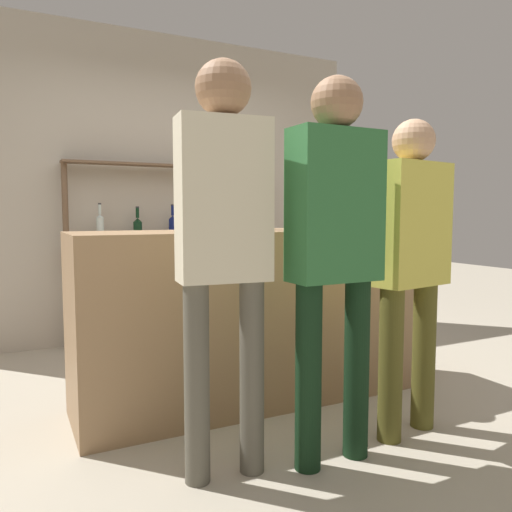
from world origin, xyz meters
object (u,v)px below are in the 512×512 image
object	(u,v)px
counter_bottle_2	(345,210)
customer_center	(335,238)
ice_bucket	(322,212)
customer_right	(411,253)
customer_left	(224,230)
wine_glass	(269,213)
counter_bottle_1	(333,207)
counter_bottle_0	(262,211)

from	to	relation	value
counter_bottle_2	customer_center	distance (m)	1.04
counter_bottle_2	ice_bucket	size ratio (longest dim) A/B	1.50
customer_right	customer_left	distance (m)	1.04
counter_bottle_2	customer_left	distance (m)	1.34
counter_bottle_2	customer_left	xyz separation A→B (m)	(-1.15, -0.70, -0.09)
customer_left	customer_center	bearing A→B (deg)	-95.93
wine_glass	customer_right	distance (m)	0.95
counter_bottle_2	customer_center	xyz separation A→B (m)	(-0.65, -0.80, -0.13)
counter_bottle_1	customer_center	size ratio (longest dim) A/B	0.21
counter_bottle_1	counter_bottle_2	bearing A→B (deg)	-94.11
counter_bottle_2	ice_bucket	distance (m)	0.22
counter_bottle_0	counter_bottle_1	world-z (taller)	counter_bottle_1
counter_bottle_1	wine_glass	xyz separation A→B (m)	(-0.50, -0.03, -0.03)
counter_bottle_1	customer_left	xyz separation A→B (m)	(-1.16, -0.85, -0.11)
counter_bottle_0	counter_bottle_2	xyz separation A→B (m)	(0.57, -0.08, 0.00)
ice_bucket	customer_left	xyz separation A→B (m)	(-0.93, -0.64, -0.08)
ice_bucket	customer_right	bearing A→B (deg)	-81.45
counter_bottle_0	customer_left	world-z (taller)	customer_left
counter_bottle_0	wine_glass	world-z (taller)	counter_bottle_0
wine_glass	ice_bucket	bearing A→B (deg)	-33.62
ice_bucket	customer_right	distance (m)	0.70
counter_bottle_0	customer_right	world-z (taller)	customer_right
customer_right	counter_bottle_2	bearing A→B (deg)	-19.13
wine_glass	customer_left	size ratio (longest dim) A/B	0.08
counter_bottle_1	wine_glass	size ratio (longest dim) A/B	2.53
wine_glass	customer_center	xyz separation A→B (m)	(-0.15, -0.93, -0.11)
counter_bottle_0	counter_bottle_1	distance (m)	0.59
counter_bottle_0	wine_glass	bearing A→B (deg)	34.45
ice_bucket	customer_right	size ratio (longest dim) A/B	0.13
customer_left	counter_bottle_2	bearing A→B (deg)	-52.88
customer_left	ice_bucket	bearing A→B (deg)	-49.71
counter_bottle_0	wine_glass	size ratio (longest dim) A/B	2.22
counter_bottle_0	wine_glass	xyz separation A→B (m)	(0.08, 0.05, -0.01)
customer_center	customer_left	distance (m)	0.51
customer_center	counter_bottle_1	bearing A→B (deg)	-35.65
counter_bottle_1	customer_left	distance (m)	1.44
ice_bucket	customer_center	distance (m)	0.87
wine_glass	customer_right	size ratio (longest dim) A/B	0.09
counter_bottle_0	customer_left	distance (m)	0.97
wine_glass	customer_left	bearing A→B (deg)	-128.39
counter_bottle_2	wine_glass	xyz separation A→B (m)	(-0.49, 0.13, -0.02)
wine_glass	customer_center	distance (m)	0.95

